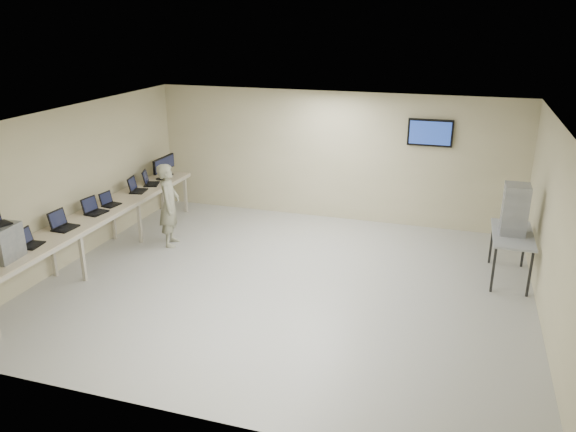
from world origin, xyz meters
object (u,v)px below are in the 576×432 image
(soldier, at_px, (169,205))
(side_table, at_px, (512,237))
(workbench, at_px, (97,216))
(equipment_box, at_px, (0,242))

(soldier, xyz_separation_m, side_table, (6.26, 0.35, -0.06))
(side_table, bearing_deg, soldier, -176.83)
(workbench, xyz_separation_m, soldier, (0.92, 1.00, -0.01))
(soldier, bearing_deg, side_table, -102.58)
(equipment_box, relative_size, soldier, 0.32)
(workbench, distance_m, equipment_box, 2.21)
(workbench, distance_m, side_table, 7.31)
(workbench, height_order, side_table, workbench)
(equipment_box, bearing_deg, side_table, 21.05)
(equipment_box, height_order, side_table, equipment_box)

